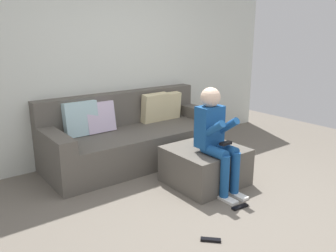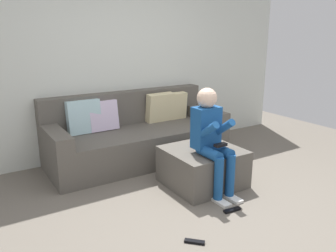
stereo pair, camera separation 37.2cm
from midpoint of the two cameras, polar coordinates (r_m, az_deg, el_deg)
The scene contains 7 objects.
ground_plane at distance 3.51m, azimuth 11.29°, elevation -14.27°, with size 7.60×7.60×0.00m, color #6B6359.
wall_back at distance 4.92m, azimuth -6.06°, elevation 10.87°, with size 5.84×0.10×2.68m, color silver.
couch_sectional at distance 4.71m, azimuth -3.08°, elevation -1.72°, with size 2.43×0.96×0.91m.
ottoman at distance 4.02m, azimuth 8.46°, elevation -6.77°, with size 0.81×0.77×0.43m, color #59544C.
person_seated at distance 3.71m, azimuth 10.09°, elevation -1.48°, with size 0.29×0.61×1.15m.
remote_near_ottoman at distance 3.59m, azimuth 13.67°, elevation -13.53°, with size 0.18×0.05×0.02m, color black.
remote_by_storage_bin at distance 3.07m, azimuth 8.11°, elevation -18.64°, with size 0.17×0.05×0.02m, color black.
Camera 2 is at (-1.99, -2.29, 1.72)m, focal length 36.55 mm.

